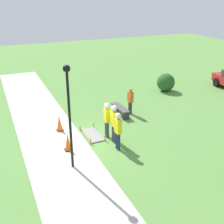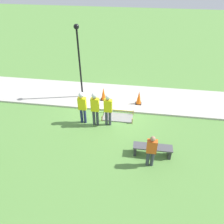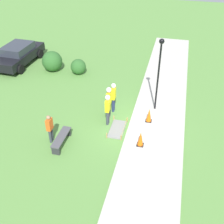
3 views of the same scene
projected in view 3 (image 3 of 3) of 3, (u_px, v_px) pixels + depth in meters
The scene contains 14 objects.
ground_plane at pixel (129, 126), 15.39m from camera, with size 60.00×60.00×0.00m, color #5B8E42.
sidewalk at pixel (156, 129), 15.08m from camera, with size 28.00×2.98×0.10m.
wet_concrete_patch at pixel (117, 129), 15.12m from camera, with size 1.64×0.81×0.31m.
traffic_cone_near_patch at pixel (141, 139), 13.75m from camera, with size 0.34×0.34×0.82m.
traffic_cone_far_patch at pixel (149, 115), 15.40m from camera, with size 0.34×0.34×0.80m.
park_bench at pixel (61, 139), 13.98m from camera, with size 1.69×0.44×0.50m.
worker_supervisor at pixel (108, 107), 14.98m from camera, with size 0.40×0.26×1.83m.
worker_assistant at pixel (109, 99), 15.47m from camera, with size 0.40×0.28×1.92m.
worker_trainee at pixel (113, 95), 16.03m from camera, with size 0.40×0.26×1.82m.
bystander_in_orange_shirt at pixel (50, 127), 13.87m from camera, with size 0.40×0.22×1.59m.
lamppost_near at pixel (159, 66), 15.09m from camera, with size 0.28×0.28×4.27m.
parked_car_black at pixel (19, 54), 21.54m from camera, with size 4.84×2.36×1.53m.
shrub_rounded_near at pixel (52, 61), 20.61m from camera, with size 1.49×1.49×1.49m.
shrub_rounded_mid at pixel (78, 67), 20.29m from camera, with size 1.11×1.11×1.11m.
Camera 3 is at (-12.08, -1.99, 9.40)m, focal length 45.00 mm.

